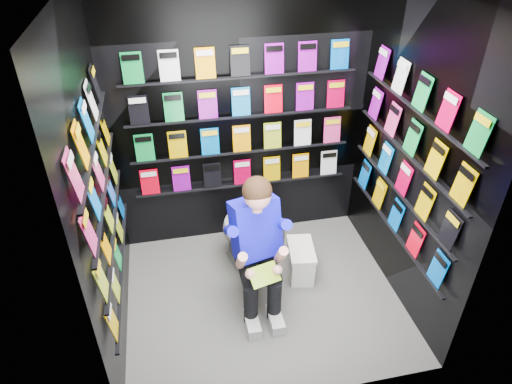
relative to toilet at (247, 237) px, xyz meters
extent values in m
plane|color=#5D5D5A|center=(0.06, -0.42, -0.37)|extent=(2.40, 2.40, 0.00)
cube|color=black|center=(0.06, 0.58, 0.93)|extent=(2.40, 0.04, 2.60)
cube|color=black|center=(0.06, -1.42, 0.93)|extent=(2.40, 0.04, 2.60)
cube|color=black|center=(-1.14, -0.42, 0.93)|extent=(0.04, 2.00, 2.60)
cube|color=black|center=(1.26, -0.42, 0.93)|extent=(0.04, 2.00, 2.60)
imported|color=white|center=(0.00, 0.00, 0.00)|extent=(0.59, 0.83, 0.73)
cube|color=white|center=(0.48, -0.20, -0.22)|extent=(0.27, 0.41, 0.29)
cube|color=white|center=(0.48, -0.20, -0.06)|extent=(0.29, 0.43, 0.03)
cube|color=green|center=(0.00, -0.73, 0.21)|extent=(0.27, 0.19, 0.10)
camera|label=1|loc=(-0.59, -3.25, 2.73)|focal=32.00mm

